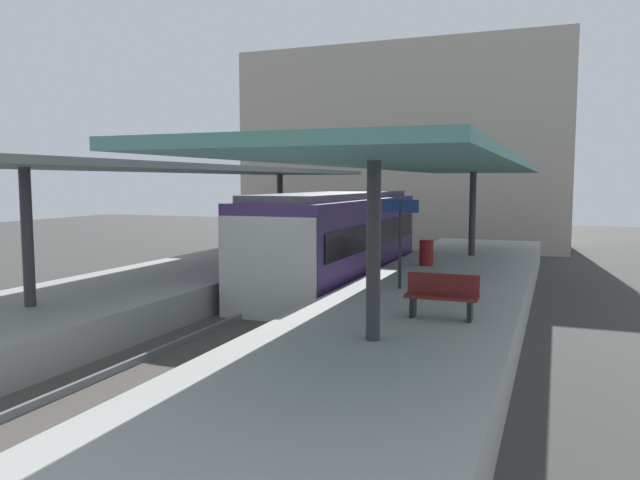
{
  "coord_description": "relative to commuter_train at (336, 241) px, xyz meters",
  "views": [
    {
      "loc": [
        6.62,
        -14.58,
        3.66
      ],
      "look_at": [
        0.3,
        1.62,
        1.98
      ],
      "focal_mm": 34.18,
      "sensor_mm": 36.0,
      "label": 1
    }
  ],
  "objects": [
    {
      "name": "ground_plane",
      "position": [
        0.0,
        -3.82,
        -1.73
      ],
      "size": [
        80.0,
        80.0,
        0.0
      ],
      "primitive_type": "plane",
      "color": "#383835"
    },
    {
      "name": "platform_left",
      "position": [
        -3.8,
        -3.82,
        -1.23
      ],
      "size": [
        4.4,
        28.0,
        1.0
      ],
      "primitive_type": "cube",
      "color": "#9E9E99",
      "rests_on": "ground_plane"
    },
    {
      "name": "platform_right",
      "position": [
        3.8,
        -3.82,
        -1.23
      ],
      "size": [
        4.4,
        28.0,
        1.0
      ],
      "primitive_type": "cube",
      "color": "#9E9E99",
      "rests_on": "ground_plane"
    },
    {
      "name": "track_ballast",
      "position": [
        0.0,
        -3.82,
        -1.63
      ],
      "size": [
        3.2,
        28.0,
        0.2
      ],
      "primitive_type": "cube",
      "color": "#4C4742",
      "rests_on": "ground_plane"
    },
    {
      "name": "rail_near_side",
      "position": [
        -0.72,
        -3.82,
        -1.46
      ],
      "size": [
        0.08,
        28.0,
        0.14
      ],
      "primitive_type": "cube",
      "color": "slate",
      "rests_on": "track_ballast"
    },
    {
      "name": "rail_far_side",
      "position": [
        0.72,
        -3.82,
        -1.46
      ],
      "size": [
        0.08,
        28.0,
        0.14
      ],
      "primitive_type": "cube",
      "color": "slate",
      "rests_on": "track_ballast"
    },
    {
      "name": "commuter_train",
      "position": [
        0.0,
        0.0,
        0.0
      ],
      "size": [
        2.78,
        10.19,
        3.1
      ],
      "color": "#472D6B",
      "rests_on": "track_ballast"
    },
    {
      "name": "canopy_left",
      "position": [
        -3.8,
        -2.42,
        2.27
      ],
      "size": [
        4.18,
        21.0,
        3.11
      ],
      "color": "#333335",
      "rests_on": "platform_left"
    },
    {
      "name": "canopy_right",
      "position": [
        3.8,
        -2.42,
        2.31
      ],
      "size": [
        4.18,
        21.0,
        3.16
      ],
      "color": "#333335",
      "rests_on": "platform_right"
    },
    {
      "name": "platform_bench",
      "position": [
        4.59,
        -6.67,
        -0.26
      ],
      "size": [
        1.4,
        0.41,
        0.86
      ],
      "color": "black",
      "rests_on": "platform_right"
    },
    {
      "name": "platform_sign",
      "position": [
        3.03,
        -3.72,
        0.9
      ],
      "size": [
        0.9,
        0.08,
        2.21
      ],
      "color": "#262628",
      "rests_on": "platform_right"
    },
    {
      "name": "litter_bin",
      "position": [
        2.81,
        0.66,
        -0.33
      ],
      "size": [
        0.44,
        0.44,
        0.8
      ],
      "primitive_type": "cylinder",
      "color": "maroon",
      "rests_on": "platform_right"
    },
    {
      "name": "passenger_near_bench",
      "position": [
        -4.32,
        3.11,
        0.13
      ],
      "size": [
        0.36,
        0.36,
        1.65
      ],
      "color": "#7A337A",
      "rests_on": "platform_left"
    },
    {
      "name": "station_building_backdrop",
      "position": [
        -1.68,
        16.18,
        3.77
      ],
      "size": [
        18.0,
        6.0,
        11.0
      ],
      "primitive_type": "cube",
      "color": "#A89E8E",
      "rests_on": "ground_plane"
    }
  ]
}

